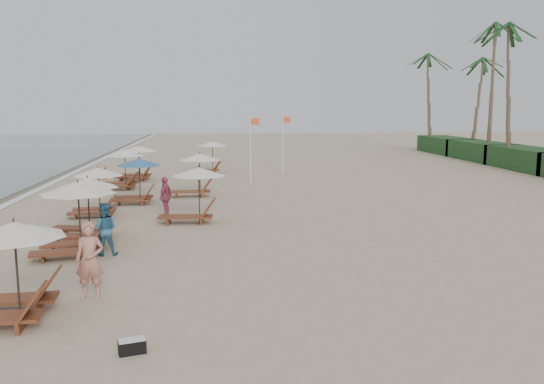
{
  "coord_description": "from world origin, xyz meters",
  "views": [
    {
      "loc": [
        -1.24,
        -16.92,
        4.67
      ],
      "look_at": [
        1.0,
        4.8,
        1.3
      ],
      "focal_mm": 36.8,
      "sensor_mm": 36.0,
      "label": 1
    }
  ],
  "objects": [
    {
      "name": "beachgoer_mid_a",
      "position": [
        -4.74,
        0.67,
        0.84
      ],
      "size": [
        0.85,
        0.69,
        1.68
      ],
      "primitive_type": "imported",
      "rotation": [
        0.0,
        0.0,
        3.21
      ],
      "color": "#2E668C",
      "rests_on": "ground"
    },
    {
      "name": "lounger_station_1",
      "position": [
        -5.73,
        0.75,
        1.16
      ],
      "size": [
        2.68,
        2.34,
        2.32
      ],
      "color": "maroon",
      "rests_on": "ground"
    },
    {
      "name": "lounger_station_2",
      "position": [
        -5.96,
        2.81,
        0.99
      ],
      "size": [
        2.71,
        2.41,
        2.21
      ],
      "color": "maroon",
      "rests_on": "ground"
    },
    {
      "name": "lounger_station_3",
      "position": [
        -6.39,
        7.28,
        1.09
      ],
      "size": [
        2.41,
        2.13,
        2.09
      ],
      "color": "maroon",
      "rests_on": "ground"
    },
    {
      "name": "inland_station_0",
      "position": [
        -2.18,
        5.45,
        1.28
      ],
      "size": [
        2.86,
        2.24,
        2.22
      ],
      "color": "maroon",
      "rests_on": "ground"
    },
    {
      "name": "lounger_station_4",
      "position": [
        -5.1,
        10.31,
        1.11
      ],
      "size": [
        2.48,
        2.19,
        2.19
      ],
      "color": "maroon",
      "rests_on": "ground"
    },
    {
      "name": "inland_station_1",
      "position": [
        -2.31,
        12.14,
        1.27
      ],
      "size": [
        2.85,
        2.24,
        2.22
      ],
      "color": "maroon",
      "rests_on": "ground"
    },
    {
      "name": "inland_station_2",
      "position": [
        -1.56,
        22.61,
        1.44
      ],
      "size": [
        2.61,
        2.24,
        2.22
      ],
      "color": "maroon",
      "rests_on": "ground"
    },
    {
      "name": "foam_line",
      "position": [
        -11.2,
        10.0,
        0.01
      ],
      "size": [
        0.5,
        140.0,
        0.02
      ],
      "primitive_type": "cube",
      "color": "white",
      "rests_on": "ground"
    },
    {
      "name": "beachgoer_near",
      "position": [
        -4.32,
        -3.36,
        0.95
      ],
      "size": [
        0.71,
        0.49,
        1.91
      ],
      "primitive_type": "imported",
      "rotation": [
        0.0,
        0.0,
        -0.04
      ],
      "color": "tan",
      "rests_on": "ground"
    },
    {
      "name": "ground",
      "position": [
        0.0,
        0.0,
        0.0
      ],
      "size": [
        160.0,
        160.0,
        0.0
      ],
      "primitive_type": "plane",
      "color": "tan",
      "rests_on": "ground"
    },
    {
      "name": "lounger_station_6",
      "position": [
        -6.29,
        18.99,
        1.03
      ],
      "size": [
        2.75,
        2.28,
        2.19
      ],
      "color": "maroon",
      "rests_on": "ground"
    },
    {
      "name": "lounger_station_0",
      "position": [
        -5.85,
        -4.68,
        1.02
      ],
      "size": [
        2.66,
        2.18,
        2.21
      ],
      "color": "maroon",
      "rests_on": "ground"
    },
    {
      "name": "beachgoer_far_b",
      "position": [
        -7.09,
        12.78,
        0.81
      ],
      "size": [
        0.61,
        0.85,
        1.62
      ],
      "primitive_type": "imported",
      "rotation": [
        0.0,
        0.0,
        1.44
      ],
      "color": "tan",
      "rests_on": "ground"
    },
    {
      "name": "lounger_station_5",
      "position": [
        -6.57,
        15.33,
        1.1
      ],
      "size": [
        2.66,
        2.28,
        2.23
      ],
      "color": "maroon",
      "rests_on": "ground"
    },
    {
      "name": "flag_pole_near",
      "position": [
        0.97,
        17.11,
        2.31
      ],
      "size": [
        0.59,
        0.08,
        4.15
      ],
      "color": "silver",
      "rests_on": "ground"
    },
    {
      "name": "beachgoer_far_a",
      "position": [
        -3.36,
        6.76,
        0.87
      ],
      "size": [
        0.74,
        1.1,
        1.73
      ],
      "primitive_type": "imported",
      "rotation": [
        0.0,
        0.0,
        4.37
      ],
      "color": "#B54868",
      "rests_on": "ground"
    },
    {
      "name": "duffel_bag",
      "position": [
        -2.87,
        -6.66,
        0.14
      ],
      "size": [
        0.56,
        0.38,
        0.29
      ],
      "color": "black",
      "rests_on": "ground"
    },
    {
      "name": "flag_pole_far",
      "position": [
        3.56,
        22.02,
        2.31
      ],
      "size": [
        0.6,
        0.08,
        4.14
      ],
      "color": "silver",
      "rests_on": "ground"
    }
  ]
}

